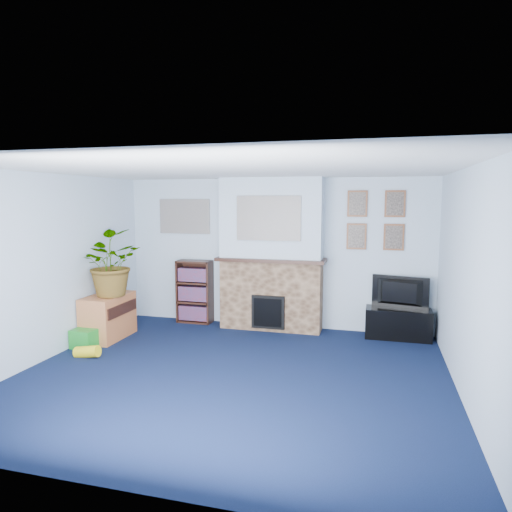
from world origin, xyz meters
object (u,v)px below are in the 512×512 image
(television, at_px, (399,293))
(tv_stand, at_px, (398,323))
(sideboard, at_px, (108,315))
(bookshelf, at_px, (195,293))

(television, bearing_deg, tv_stand, 102.08)
(television, height_order, sideboard, television)
(television, bearing_deg, sideboard, 27.03)
(tv_stand, height_order, bookshelf, bookshelf)
(bookshelf, bearing_deg, sideboard, -127.68)
(sideboard, bearing_deg, television, 14.95)
(television, relative_size, bookshelf, 0.79)
(tv_stand, relative_size, sideboard, 1.13)
(tv_stand, height_order, television, television)
(tv_stand, bearing_deg, bookshelf, 178.67)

